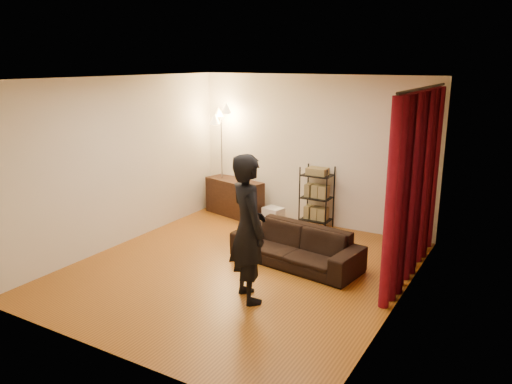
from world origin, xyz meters
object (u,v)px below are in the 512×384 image
Objects in this scene: storage_boxes at (273,215)px; floor_lamp at (222,161)px; person at (248,229)px; media_cabinet at (235,197)px; wire_shelf at (317,198)px; sofa at (296,246)px.

floor_lamp is at bearing 177.62° from storage_boxes.
person reaches higher than media_cabinet.
person is 3.04m from wire_shelf.
person is 3.75m from floor_lamp.
person reaches higher than storage_boxes.
media_cabinet is 0.90m from storage_boxes.
media_cabinet is (-2.07, 2.91, -0.58)m from person.
person is 5.38× the size of storage_boxes.
media_cabinet is 1.07× the size of wire_shelf.
wire_shelf is 2.03m from floor_lamp.
floor_lamp reaches higher than wire_shelf.
media_cabinet is 1.70m from wire_shelf.
person is 1.66× the size of wire_shelf.
storage_boxes is 1.47m from floor_lamp.
person reaches higher than wire_shelf.
sofa is at bearing -53.52° from person.
wire_shelf is (0.82, 0.12, 0.42)m from storage_boxes.
media_cabinet is at bearing -2.02° from floor_lamp.
sofa is at bearing -34.21° from floor_lamp.
person is (-0.04, -1.29, 0.65)m from sofa.
sofa is 3.00m from floor_lamp.
person is at bearing -40.31° from media_cabinet.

